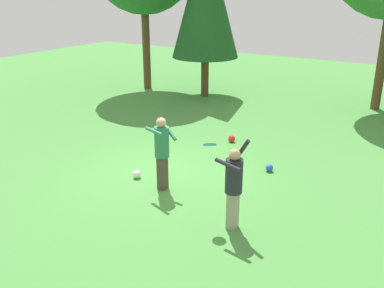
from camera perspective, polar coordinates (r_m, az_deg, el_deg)
name	(u,v)px	position (r m, az deg, el deg)	size (l,w,h in m)	color
ground_plane	(164,173)	(11.12, -3.77, -3.95)	(40.00, 40.00, 0.00)	#4C9342
person_thrower	(234,182)	(8.33, 5.60, -5.07)	(0.59, 0.58, 1.87)	gray
person_catcher	(162,147)	(9.90, -4.05, -0.45)	(0.72, 0.65, 1.78)	#4C382D
frisbee	(210,145)	(8.47, 2.37, -0.10)	(0.36, 0.36, 0.15)	#2393D1
ball_white	(137,174)	(10.89, -7.38, -4.02)	(0.21, 0.21, 0.21)	white
ball_blue	(269,168)	(11.36, 10.31, -3.16)	(0.20, 0.20, 0.20)	blue
ball_red	(232,139)	(13.31, 5.32, 0.73)	(0.22, 0.22, 0.22)	red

